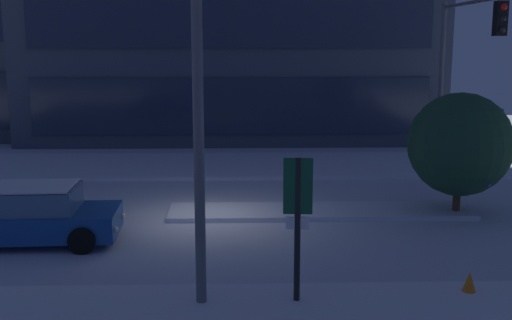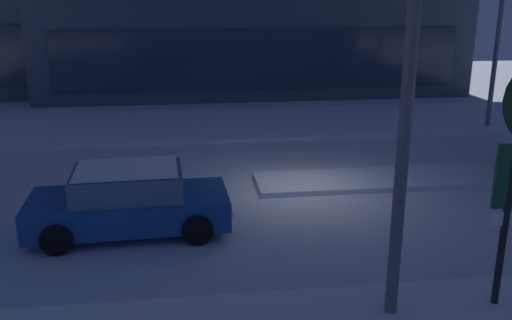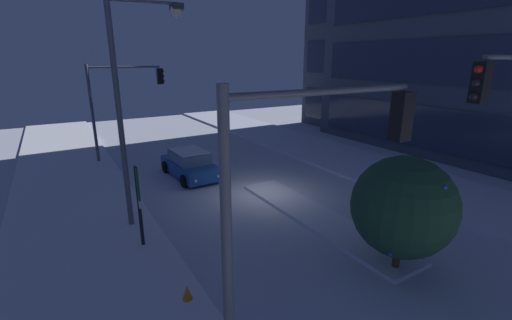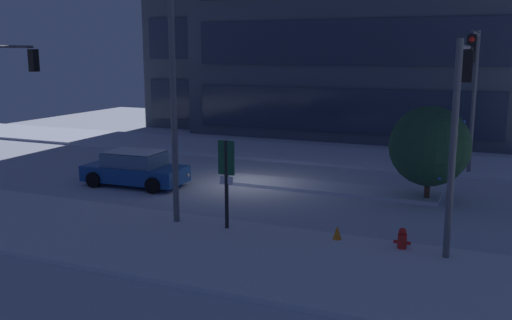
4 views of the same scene
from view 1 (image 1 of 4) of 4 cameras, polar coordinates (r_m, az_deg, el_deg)
The scene contains 9 objects.
ground at distance 18.06m, azimuth -4.53°, elevation -5.50°, with size 52.00×52.00×0.00m, color silver.
curb_strip_far at distance 25.62m, azimuth -3.65°, elevation -0.49°, with size 52.00×5.20×0.14m, color silver.
median_strip at distance 18.72m, azimuth 5.89°, elevation -4.71°, with size 9.00×1.80×0.14m, color silver.
car_near at distance 16.80m, azimuth -19.90°, elevation -4.84°, with size 4.50×2.22×1.49m.
traffic_light_corner_far_right at distance 22.55m, azimuth 18.39°, elevation 9.06°, with size 0.32×5.41×6.52m.
street_lamp_arched at distance 11.92m, azimuth -4.89°, elevation 12.14°, with size 0.64×2.57×8.29m.
parking_info_sign at distance 11.75m, azimuth 3.84°, elevation -4.89°, with size 0.55×0.12×2.92m.
decorated_tree_median at distance 19.00m, azimuth 18.19°, elevation 1.37°, with size 3.01×3.01×3.64m.
construction_cone at distance 13.34m, azimuth 18.96°, elevation -10.77°, with size 0.36×0.36×0.55m, color orange.
Camera 1 is at (0.95, -17.32, 5.02)m, focal length 43.63 mm.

